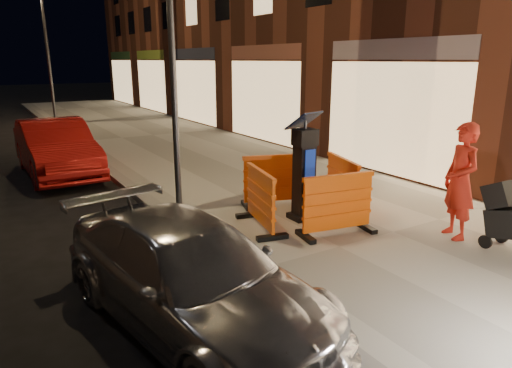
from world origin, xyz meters
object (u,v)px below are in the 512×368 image
barrier_kerbside (260,199)px  car_silver (193,321)px  barrier_back (275,180)px  parking_kiosk (304,169)px  barrier_bldgside (342,184)px  barrier_front (338,205)px  car_red (59,175)px  man (460,181)px

barrier_kerbside → car_silver: (-2.18, -1.94, -0.68)m
barrier_back → barrier_kerbside: same height
parking_kiosk → barrier_bldgside: size_ratio=1.40×
parking_kiosk → barrier_bldgside: 1.04m
barrier_bldgside → car_silver: bearing=132.1°
parking_kiosk → barrier_front: size_ratio=1.40×
parking_kiosk → car_red: parking_kiosk is taller
car_silver → car_red: bearing=81.2°
barrier_back → man: size_ratio=0.70×
barrier_bldgside → car_red: size_ratio=0.30×
barrier_bldgside → car_red: 7.91m
barrier_back → car_red: barrier_back is taller
barrier_bldgside → barrier_back: bearing=61.7°
barrier_front → barrier_bldgside: (0.95, 0.95, 0.00)m
barrier_back → man: 3.47m
parking_kiosk → barrier_bldgside: (0.95, 0.00, -0.42)m
barrier_front → man: bearing=-25.3°
parking_kiosk → car_silver: (-3.13, -1.94, -1.10)m
barrier_kerbside → car_red: 7.07m
barrier_front → barrier_kerbside: (-0.95, 0.95, 0.00)m
car_red → man: size_ratio=2.34×
barrier_front → car_red: barrier_front is taller
parking_kiosk → barrier_bldgside: bearing=14.7°
man → car_red: bearing=-128.3°
car_red → man: (4.91, -8.73, 1.12)m
car_red → car_silver: bearing=-90.2°
parking_kiosk → barrier_kerbside: (-0.95, 0.00, -0.42)m
barrier_kerbside → car_silver: bearing=144.3°
barrier_back → car_silver: (-3.13, -2.89, -0.68)m
barrier_back → barrier_kerbside: bearing=-117.3°
barrier_front → barrier_kerbside: 1.34m
barrier_back → car_silver: 4.32m
barrier_back → barrier_kerbside: 1.34m
parking_kiosk → man: 2.65m
car_red → man: man is taller
barrier_front → car_silver: size_ratio=0.32×
barrier_bldgside → man: bearing=-145.4°
barrier_bldgside → car_silver: 4.57m
parking_kiosk → barrier_back: parking_kiosk is taller
barrier_front → man: 2.03m
barrier_bldgside → car_red: (-4.24, 6.64, -0.68)m
barrier_kerbside → car_red: bearing=32.1°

